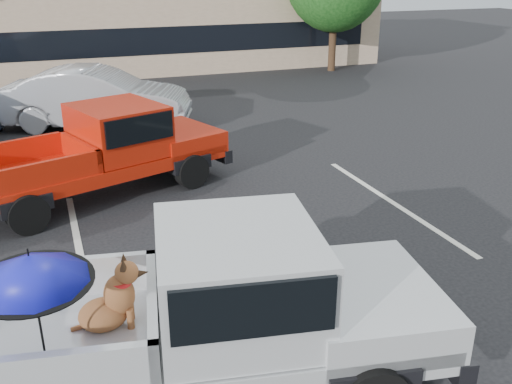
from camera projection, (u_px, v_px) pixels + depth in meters
ground at (297, 278)px, 8.59m from camera, size 90.00×90.00×0.00m
stripe_left at (80, 253)px, 9.34m from camera, size 0.12×5.00×0.01m
stripe_right at (393, 202)px, 11.32m from camera, size 0.12×5.00×0.01m
silver_pickup at (216, 304)px, 6.03m from camera, size 5.95×2.95×2.06m
red_pickup at (113, 145)px, 11.57m from camera, size 5.74×3.57×1.79m
silver_sedan at (97, 98)px, 16.25m from camera, size 5.51×3.59×1.72m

